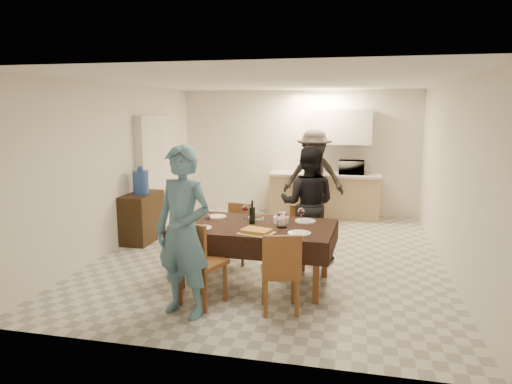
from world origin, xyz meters
TOP-DOWN VIEW (x-y plane):
  - floor at (0.00, 0.00)m, footprint 5.00×6.00m
  - ceiling at (0.00, 0.00)m, footprint 5.00×6.00m
  - wall_back at (0.00, 3.00)m, footprint 5.00×0.02m
  - wall_front at (0.00, -3.00)m, footprint 5.00×0.02m
  - wall_left at (-2.50, 0.00)m, footprint 0.02×6.00m
  - wall_right at (2.50, 0.00)m, footprint 0.02×6.00m
  - stub_partition at (-2.42, 1.20)m, footprint 0.15×1.40m
  - kitchen_base_cabinet at (0.60, 2.68)m, footprint 2.20×0.60m
  - kitchen_worktop at (0.60, 2.68)m, footprint 2.24×0.64m
  - upper_cabinet at (0.90, 2.82)m, footprint 1.20×0.34m
  - dining_table at (0.00, -1.20)m, footprint 2.02×1.24m
  - chair_near_left at (-0.45, -2.04)m, footprint 0.58×0.60m
  - chair_near_right at (0.45, -2.03)m, footprint 0.51×0.51m
  - chair_far_left at (-0.45, -0.53)m, footprint 0.42×0.42m
  - chair_far_right at (0.45, -0.53)m, footprint 0.47×0.47m
  - console at (-2.28, 0.25)m, footprint 0.44×0.88m
  - water_jug at (-2.28, 0.25)m, footprint 0.26×0.26m
  - wine_bottle at (-0.05, -1.15)m, footprint 0.08×0.08m
  - water_pitcher at (0.35, -1.25)m, footprint 0.12×0.12m
  - savoury_tart at (0.10, -1.58)m, footprint 0.45×0.38m
  - salad_bowl at (0.30, -1.02)m, footprint 0.20×0.20m
  - mushroom_dish at (-0.05, -0.92)m, footprint 0.19×0.19m
  - wine_glass_a at (-0.55, -1.45)m, footprint 0.08×0.08m
  - wine_glass_b at (0.55, -0.95)m, footprint 0.09×0.09m
  - wine_glass_c at (-0.20, -0.90)m, footprint 0.09×0.09m
  - plate_near_left at (-0.60, -1.50)m, footprint 0.23×0.23m
  - plate_near_right at (0.60, -1.50)m, footprint 0.27×0.27m
  - plate_far_left at (-0.60, -0.90)m, footprint 0.25×0.25m
  - plate_far_right at (0.60, -0.90)m, footprint 0.27×0.27m
  - microwave at (1.13, 2.68)m, footprint 0.50×0.34m
  - person_near at (-0.55, -2.25)m, footprint 0.77×0.61m
  - person_far at (0.55, -0.15)m, footprint 0.85×0.68m
  - person_kitchen at (0.41, 2.23)m, footprint 1.17×0.67m

SIDE VIEW (x-z plane):
  - floor at x=0.00m, z-range -0.01..0.01m
  - console at x=-2.28m, z-range 0.00..0.82m
  - kitchen_base_cabinet at x=0.60m, z-range 0.00..0.86m
  - chair_far_left at x=-0.45m, z-range 0.29..0.74m
  - chair_far_right at x=0.45m, z-range 0.29..0.74m
  - chair_near_right at x=0.45m, z-range 0.31..0.81m
  - chair_near_left at x=-0.45m, z-range 0.34..0.88m
  - dining_table at x=0.00m, z-range 0.35..1.12m
  - plate_near_left at x=-0.60m, z-range 0.77..0.78m
  - plate_far_left at x=-0.60m, z-range 0.77..0.78m
  - plate_far_right at x=0.60m, z-range 0.77..0.79m
  - plate_near_right at x=0.60m, z-range 0.77..0.79m
  - mushroom_dish at x=-0.05m, z-range 0.77..0.80m
  - savoury_tart at x=0.10m, z-range 0.77..0.82m
  - salad_bowl at x=0.30m, z-range 0.77..0.85m
  - person_far at x=0.55m, z-range 0.00..1.70m
  - wine_glass_a at x=-0.55m, z-range 0.77..0.94m
  - water_pitcher at x=0.35m, z-range 0.77..0.96m
  - wine_glass_b at x=0.55m, z-range 0.77..0.97m
  - wine_glass_c at x=-0.20m, z-range 0.77..0.97m
  - kitchen_worktop at x=0.60m, z-range 0.86..0.91m
  - person_kitchen at x=0.41m, z-range 0.00..1.82m
  - wine_bottle at x=-0.05m, z-range 0.77..1.07m
  - person_near at x=-0.55m, z-range 0.00..1.85m
  - water_jug at x=-2.28m, z-range 0.82..1.21m
  - microwave at x=1.13m, z-range 0.91..1.19m
  - stub_partition at x=-2.42m, z-range 0.00..2.10m
  - wall_back at x=0.00m, z-range 0.00..2.60m
  - wall_front at x=0.00m, z-range 0.00..2.60m
  - wall_left at x=-2.50m, z-range 0.00..2.60m
  - wall_right at x=2.50m, z-range 0.00..2.60m
  - upper_cabinet at x=0.90m, z-range 1.50..2.20m
  - ceiling at x=0.00m, z-range 2.59..2.61m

